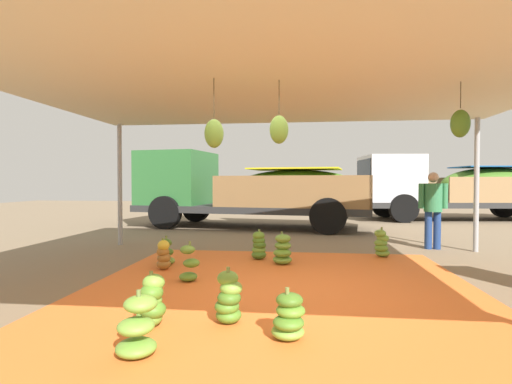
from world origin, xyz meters
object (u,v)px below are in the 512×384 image
(banana_bunch_9, at_px, (164,256))
(cargo_truck_main, at_px, (244,189))
(banana_bunch_3, at_px, (151,302))
(banana_bunch_1, at_px, (229,299))
(banana_bunch_6, at_px, (289,318))
(banana_bunch_4, at_px, (382,244))
(banana_bunch_0, at_px, (189,265))
(cargo_truck_far, at_px, (453,187))
(banana_bunch_5, at_px, (259,246))
(worker_0, at_px, (433,204))
(banana_bunch_7, at_px, (167,253))
(banana_bunch_2, at_px, (137,329))
(banana_bunch_8, at_px, (283,250))

(banana_bunch_9, xyz_separation_m, cargo_truck_main, (0.40, 6.21, 0.98))
(banana_bunch_3, relative_size, banana_bunch_9, 1.05)
(banana_bunch_1, xyz_separation_m, banana_bunch_6, (0.61, -0.33, -0.05))
(banana_bunch_3, distance_m, banana_bunch_4, 4.94)
(banana_bunch_1, relative_size, cargo_truck_main, 0.08)
(banana_bunch_3, bearing_deg, cargo_truck_main, 92.36)
(banana_bunch_0, bearing_deg, cargo_truck_main, 91.85)
(cargo_truck_far, bearing_deg, banana_bunch_0, -125.47)
(banana_bunch_5, height_order, banana_bunch_6, banana_bunch_5)
(worker_0, bearing_deg, banana_bunch_5, -156.31)
(banana_bunch_4, xyz_separation_m, banana_bunch_7, (-3.77, -1.19, -0.04))
(banana_bunch_2, bearing_deg, cargo_truck_far, 60.96)
(banana_bunch_5, relative_size, banana_bunch_6, 1.17)
(banana_bunch_9, xyz_separation_m, worker_0, (4.96, 2.60, 0.72))
(banana_bunch_1, xyz_separation_m, worker_0, (3.48, 4.85, 0.70))
(banana_bunch_9, bearing_deg, banana_bunch_8, 19.04)
(banana_bunch_9, bearing_deg, banana_bunch_4, 22.52)
(banana_bunch_6, xyz_separation_m, cargo_truck_main, (-1.70, 8.79, 1.01))
(banana_bunch_2, relative_size, banana_bunch_7, 1.07)
(banana_bunch_6, height_order, banana_bunch_8, banana_bunch_8)
(banana_bunch_9, bearing_deg, cargo_truck_far, 50.37)
(cargo_truck_main, distance_m, worker_0, 5.82)
(banana_bunch_4, xyz_separation_m, banana_bunch_8, (-1.82, -0.89, -0.00))
(banana_bunch_3, bearing_deg, cargo_truck_far, 59.20)
(banana_bunch_2, distance_m, banana_bunch_9, 3.18)
(banana_bunch_4, bearing_deg, banana_bunch_6, -111.34)
(banana_bunch_7, distance_m, cargo_truck_main, 5.96)
(banana_bunch_1, height_order, banana_bunch_8, banana_bunch_1)
(banana_bunch_4, xyz_separation_m, cargo_truck_far, (4.12, 7.91, 1.00))
(banana_bunch_2, bearing_deg, banana_bunch_0, 96.37)
(banana_bunch_8, distance_m, cargo_truck_main, 5.84)
(banana_bunch_1, xyz_separation_m, banana_bunch_4, (2.22, 3.78, -0.00))
(banana_bunch_1, relative_size, worker_0, 0.35)
(banana_bunch_1, bearing_deg, banana_bunch_0, 118.82)
(banana_bunch_5, height_order, banana_bunch_7, banana_bunch_5)
(cargo_truck_main, distance_m, cargo_truck_far, 8.10)
(banana_bunch_4, bearing_deg, worker_0, 40.36)
(banana_bunch_1, relative_size, banana_bunch_8, 1.01)
(banana_bunch_1, distance_m, banana_bunch_5, 3.30)
(banana_bunch_1, xyz_separation_m, cargo_truck_main, (-1.09, 8.46, 0.96))
(banana_bunch_2, distance_m, cargo_truck_far, 14.33)
(banana_bunch_6, xyz_separation_m, cargo_truck_far, (5.72, 12.02, 1.05))
(banana_bunch_4, relative_size, banana_bunch_8, 1.00)
(banana_bunch_7, height_order, banana_bunch_9, banana_bunch_9)
(banana_bunch_0, height_order, cargo_truck_far, cargo_truck_far)
(banana_bunch_1, relative_size, cargo_truck_far, 0.08)
(banana_bunch_9, bearing_deg, banana_bunch_6, -50.82)
(banana_bunch_5, relative_size, banana_bunch_7, 1.09)
(banana_bunch_7, bearing_deg, cargo_truck_far, 49.07)
(banana_bunch_6, bearing_deg, banana_bunch_3, 173.34)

